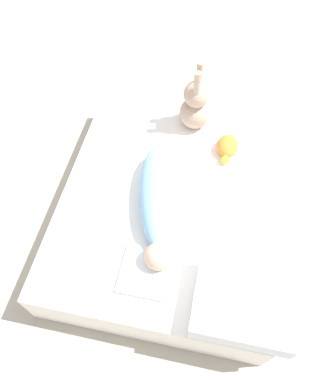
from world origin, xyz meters
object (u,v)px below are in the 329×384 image
Objects in this scene: pillow at (244,305)px; bunny_plush at (196,106)px; turtle_plush at (227,147)px; swaddled_baby at (157,202)px.

bunny_plush is at bearing -160.02° from pillow.
turtle_plush is (0.15, 0.19, -0.09)m from bunny_plush.
swaddled_baby is 0.56m from bunny_plush.
swaddled_baby is 0.48m from turtle_plush.
pillow is at bearing 10.78° from turtle_plush.
turtle_plush is (-0.40, 0.27, -0.03)m from swaddled_baby.
bunny_plush reaches higher than pillow.
bunny_plush is 2.14× the size of turtle_plush.
turtle_plush is at bearing -169.22° from pillow.
pillow is at bearing 34.84° from swaddled_baby.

